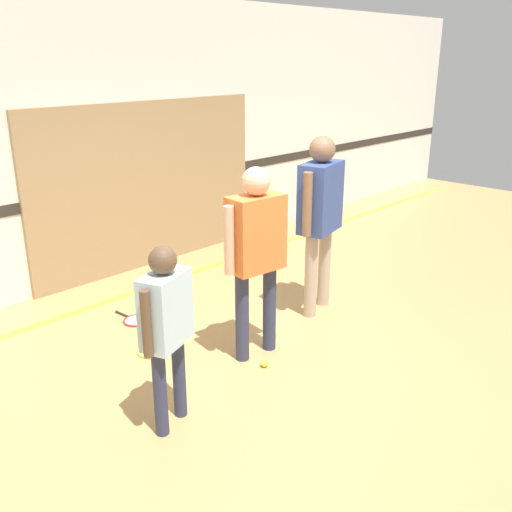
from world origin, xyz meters
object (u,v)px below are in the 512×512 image
(person_student_right, at_px, (320,206))
(tennis_ball_stray_left, at_px, (274,333))
(person_instructor, at_px, (256,243))
(racket_spare_on_floor, at_px, (154,349))
(person_student_left, at_px, (166,319))
(racket_second_spare, at_px, (135,320))
(tennis_ball_by_spare_racket, at_px, (144,343))
(tennis_ball_near_instructor, at_px, (264,363))

(person_student_right, xyz_separation_m, tennis_ball_stray_left, (-0.76, -0.08, -1.08))
(tennis_ball_stray_left, bearing_deg, person_instructor, -163.03)
(person_student_right, bearing_deg, racket_spare_on_floor, -30.28)
(tennis_ball_stray_left, bearing_deg, person_student_right, 5.93)
(person_student_left, xyz_separation_m, person_student_right, (2.28, 0.46, 0.28))
(person_student_right, relative_size, tennis_ball_stray_left, 27.35)
(racket_second_spare, height_order, tennis_ball_by_spare_racket, tennis_ball_by_spare_racket)
(racket_spare_on_floor, xyz_separation_m, tennis_ball_near_instructor, (0.48, -0.92, 0.02))
(racket_second_spare, relative_size, tennis_ball_near_instructor, 7.28)
(tennis_ball_by_spare_racket, bearing_deg, person_instructor, -53.73)
(person_student_left, xyz_separation_m, tennis_ball_near_instructor, (1.05, 0.06, -0.81))
(racket_spare_on_floor, xyz_separation_m, racket_second_spare, (0.23, 0.62, 0.00))
(person_instructor, bearing_deg, tennis_ball_stray_left, 24.33)
(racket_spare_on_floor, xyz_separation_m, tennis_ball_stray_left, (0.95, -0.60, 0.02))
(tennis_ball_near_instructor, bearing_deg, racket_second_spare, 99.00)
(person_instructor, xyz_separation_m, tennis_ball_near_instructor, (-0.12, -0.22, -1.01))
(tennis_ball_by_spare_racket, xyz_separation_m, tennis_ball_stray_left, (0.97, -0.73, 0.00))
(person_student_left, xyz_separation_m, tennis_ball_by_spare_racket, (0.55, 1.11, -0.81))
(tennis_ball_near_instructor, xyz_separation_m, tennis_ball_stray_left, (0.48, 0.32, 0.00))
(person_instructor, relative_size, tennis_ball_by_spare_racket, 25.54)
(racket_second_spare, xyz_separation_m, tennis_ball_stray_left, (0.72, -1.22, 0.02))
(person_student_right, height_order, racket_spare_on_floor, person_student_right)
(tennis_ball_near_instructor, bearing_deg, tennis_ball_by_spare_racket, 115.09)
(person_student_right, relative_size, tennis_ball_by_spare_racket, 27.35)
(racket_spare_on_floor, relative_size, tennis_ball_near_instructor, 7.66)
(person_student_right, bearing_deg, racket_second_spare, -51.12)
(person_student_left, bearing_deg, racket_spare_on_floor, 40.36)
(person_instructor, distance_m, person_student_right, 1.13)
(person_student_right, xyz_separation_m, tennis_ball_near_instructor, (-1.23, -0.40, -1.08))
(person_student_left, height_order, racket_second_spare, person_student_left)
(person_student_left, relative_size, tennis_ball_stray_left, 20.59)
(racket_spare_on_floor, distance_m, tennis_ball_by_spare_racket, 0.13)
(person_student_right, distance_m, racket_second_spare, 2.17)
(tennis_ball_near_instructor, bearing_deg, person_student_right, 18.09)
(person_instructor, height_order, racket_second_spare, person_instructor)
(racket_second_spare, xyz_separation_m, tennis_ball_near_instructor, (0.25, -1.55, 0.02))
(racket_spare_on_floor, bearing_deg, tennis_ball_near_instructor, -114.71)
(racket_spare_on_floor, height_order, racket_second_spare, same)
(person_student_left, bearing_deg, racket_second_spare, 43.88)
(person_instructor, bearing_deg, person_student_right, 16.90)
(tennis_ball_near_instructor, distance_m, tennis_ball_by_spare_racket, 1.16)
(person_student_left, height_order, tennis_ball_stray_left, person_student_left)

